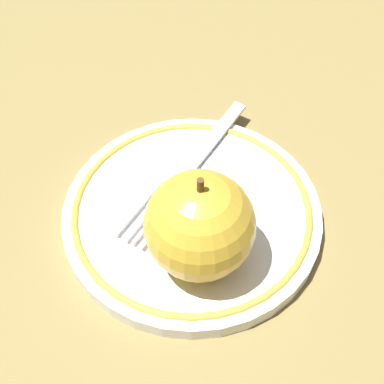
% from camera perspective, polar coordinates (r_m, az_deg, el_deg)
% --- Properties ---
extents(ground_plane, '(2.00, 2.00, 0.00)m').
position_cam_1_polar(ground_plane, '(0.46, -2.21, -1.91)').
color(ground_plane, olive).
extents(plate, '(0.22, 0.22, 0.02)m').
position_cam_1_polar(plate, '(0.45, -0.00, -2.24)').
color(plate, white).
rests_on(plate, ground_plane).
extents(apple_red_whole, '(0.08, 0.08, 0.09)m').
position_cam_1_polar(apple_red_whole, '(0.38, 0.82, -3.58)').
color(apple_red_whole, gold).
rests_on(apple_red_whole, plate).
extents(fork, '(0.06, 0.18, 0.00)m').
position_cam_1_polar(fork, '(0.47, 0.15, 3.20)').
color(fork, silver).
rests_on(fork, plate).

